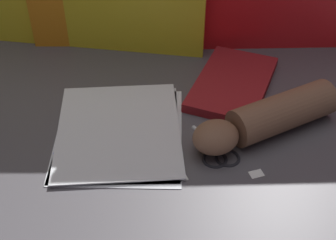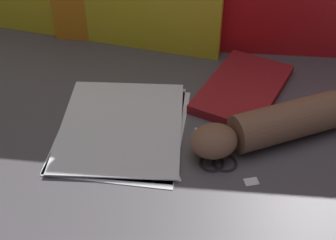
% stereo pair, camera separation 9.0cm
% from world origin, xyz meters
% --- Properties ---
extents(ground_plane, '(6.00, 6.00, 0.00)m').
position_xyz_m(ground_plane, '(0.00, 0.00, 0.00)').
color(ground_plane, '#4C494F').
extents(paper_stack, '(0.30, 0.34, 0.01)m').
position_xyz_m(paper_stack, '(-0.07, -0.00, 0.00)').
color(paper_stack, white).
rests_on(paper_stack, ground_plane).
extents(book_closed, '(0.25, 0.32, 0.02)m').
position_xyz_m(book_closed, '(0.19, 0.17, 0.01)').
color(book_closed, maroon).
rests_on(book_closed, ground_plane).
extents(scissors, '(0.11, 0.15, 0.01)m').
position_xyz_m(scissors, '(0.14, -0.06, 0.00)').
color(scissors, silver).
rests_on(scissors, ground_plane).
extents(hand_forearm, '(0.34, 0.24, 0.08)m').
position_xyz_m(hand_forearm, '(0.25, 0.01, 0.04)').
color(hand_forearm, brown).
rests_on(hand_forearm, ground_plane).
extents(paper_scrap_near, '(0.02, 0.03, 0.00)m').
position_xyz_m(paper_scrap_near, '(0.07, -0.13, 0.00)').
color(paper_scrap_near, white).
rests_on(paper_scrap_near, ground_plane).
extents(paper_scrap_mid, '(0.03, 0.03, 0.00)m').
position_xyz_m(paper_scrap_mid, '(0.21, -0.12, 0.00)').
color(paper_scrap_mid, white).
rests_on(paper_scrap_mid, ground_plane).
extents(pen, '(0.01, 0.16, 0.01)m').
position_xyz_m(pen, '(-0.19, -0.00, 0.00)').
color(pen, '#2333B2').
rests_on(pen, ground_plane).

